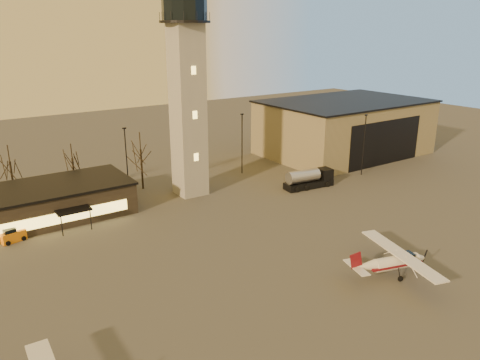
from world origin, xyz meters
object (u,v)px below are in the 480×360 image
(hangar, at_px, (344,127))
(service_cart, at_px, (12,236))
(fuel_truck, at_px, (309,180))
(terminal, at_px, (28,206))
(cessna_front, at_px, (397,264))
(control_tower, at_px, (187,82))

(hangar, xyz_separation_m, service_cart, (-60.84, -6.99, -4.52))
(fuel_truck, bearing_deg, service_cart, -179.86)
(terminal, xyz_separation_m, fuel_truck, (38.24, -9.85, -1.00))
(terminal, relative_size, fuel_truck, 3.12)
(terminal, relative_size, service_cart, 8.78)
(cessna_front, bearing_deg, service_cart, 150.95)
(fuel_truck, height_order, service_cart, fuel_truck)
(terminal, xyz_separation_m, service_cart, (-2.84, -4.99, -1.52))
(hangar, height_order, cessna_front, hangar)
(hangar, relative_size, service_cart, 10.58)
(service_cart, bearing_deg, control_tower, -6.13)
(control_tower, relative_size, terminal, 1.28)
(hangar, relative_size, fuel_truck, 3.76)
(hangar, distance_m, fuel_truck, 23.38)
(terminal, height_order, fuel_truck, terminal)
(control_tower, bearing_deg, cessna_front, -80.79)
(control_tower, bearing_deg, service_cart, -173.09)
(service_cart, bearing_deg, fuel_truck, -19.78)
(terminal, xyz_separation_m, cessna_front, (27.31, -34.74, -1.07))
(hangar, xyz_separation_m, fuel_truck, (-19.75, -11.85, -3.99))
(cessna_front, bearing_deg, hangar, 65.70)
(hangar, distance_m, terminal, 58.11)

